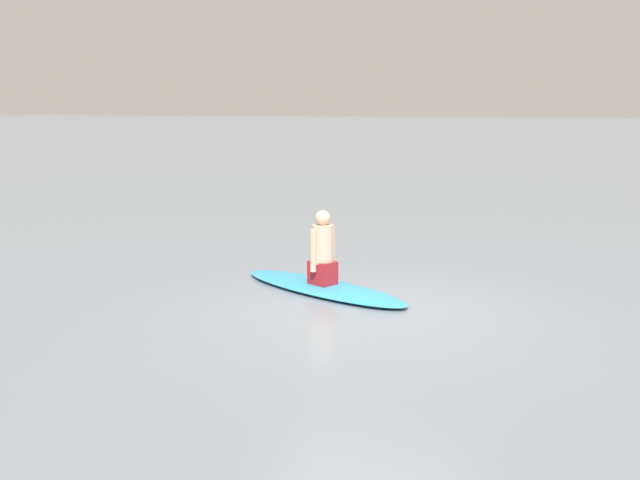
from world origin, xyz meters
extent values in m
plane|color=gray|center=(0.00, 0.00, 0.00)|extent=(400.00, 400.00, 0.00)
ellipsoid|color=#339EC6|center=(0.59, 0.87, 0.05)|extent=(1.71, 2.86, 0.09)
cube|color=#A51E23|center=(0.59, 0.87, 0.24)|extent=(0.36, 0.39, 0.30)
cylinder|color=#D6AD8E|center=(0.59, 0.87, 0.62)|extent=(0.36, 0.36, 0.50)
sphere|color=#D6AD8E|center=(0.59, 0.87, 0.96)|extent=(0.20, 0.20, 0.20)
cylinder|color=#D6AD8E|center=(0.75, 0.80, 0.56)|extent=(0.10, 0.10, 0.55)
cylinder|color=#D6AD8E|center=(0.44, 0.93, 0.56)|extent=(0.10, 0.10, 0.55)
camera|label=1|loc=(-7.82, -2.81, 2.34)|focal=40.75mm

